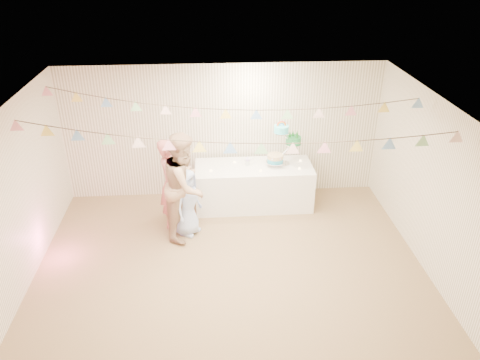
{
  "coord_description": "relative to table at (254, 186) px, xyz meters",
  "views": [
    {
      "loc": [
        -0.27,
        -5.77,
        4.61
      ],
      "look_at": [
        0.2,
        0.8,
        1.15
      ],
      "focal_mm": 35.0,
      "sensor_mm": 36.0,
      "label": 1
    }
  ],
  "objects": [
    {
      "name": "left_wall",
      "position": [
        -3.54,
        -1.97,
        0.89
      ],
      "size": [
        5.0,
        5.0,
        0.0
      ],
      "primitive_type": "plane",
      "color": "white",
      "rests_on": "ground"
    },
    {
      "name": "bunting_back",
      "position": [
        -0.54,
        -0.87,
        1.94
      ],
      "size": [
        5.6,
        1.1,
        0.4
      ],
      "primitive_type": null,
      "color": "pink",
      "rests_on": "ceiling"
    },
    {
      "name": "tealight_0",
      "position": [
        -0.8,
        -0.15,
        0.42
      ],
      "size": [
        0.04,
        0.04,
        0.03
      ],
      "primitive_type": "cylinder",
      "color": "#FFD88C",
      "rests_on": "table"
    },
    {
      "name": "front_wall",
      "position": [
        -0.54,
        -4.47,
        0.89
      ],
      "size": [
        6.0,
        6.0,
        0.0
      ],
      "primitive_type": "plane",
      "color": "white",
      "rests_on": "ground"
    },
    {
      "name": "table",
      "position": [
        0.0,
        0.0,
        0.0
      ],
      "size": [
        2.17,
        0.87,
        0.81
      ],
      "primitive_type": "cube",
      "color": "white",
      "rests_on": "floor"
    },
    {
      "name": "ceiling",
      "position": [
        -0.54,
        -1.97,
        2.19
      ],
      "size": [
        6.0,
        6.0,
        0.0
      ],
      "primitive_type": "plane",
      "color": "silver",
      "rests_on": "ground"
    },
    {
      "name": "tealight_1",
      "position": [
        -0.35,
        0.18,
        0.42
      ],
      "size": [
        0.04,
        0.04,
        0.03
      ],
      "primitive_type": "cylinder",
      "color": "#FFD88C",
      "rests_on": "table"
    },
    {
      "name": "person_child",
      "position": [
        -1.21,
        -0.88,
        0.2
      ],
      "size": [
        0.64,
        0.7,
        1.21
      ],
      "primitive_type": "imported",
      "rotation": [
        0.0,
        0.0,
        0.99
      ],
      "color": "#B4C8FF",
      "rests_on": "floor"
    },
    {
      "name": "cake_stand",
      "position": [
        0.55,
        0.05,
        0.74
      ],
      "size": [
        0.72,
        0.42,
        0.8
      ],
      "primitive_type": null,
      "color": "silver",
      "rests_on": "table"
    },
    {
      "name": "tealight_5",
      "position": [
        0.9,
        0.15,
        0.42
      ],
      "size": [
        0.04,
        0.04,
        0.03
      ],
      "primitive_type": "cylinder",
      "color": "#FFD88C",
      "rests_on": "table"
    },
    {
      "name": "cake_top_tier",
      "position": [
        0.49,
        0.02,
        0.97
      ],
      "size": [
        0.25,
        0.25,
        0.19
      ],
      "primitive_type": null,
      "color": "#4CE3F0",
      "rests_on": "cake_stand"
    },
    {
      "name": "person_adult_a",
      "position": [
        -1.48,
        -0.57,
        0.41
      ],
      "size": [
        0.53,
        0.67,
        1.64
      ],
      "primitive_type": "imported",
      "rotation": [
        0.0,
        0.0,
        1.32
      ],
      "color": "#C36666",
      "rests_on": "floor"
    },
    {
      "name": "tealight_3",
      "position": [
        0.35,
        0.22,
        0.42
      ],
      "size": [
        0.04,
        0.04,
        0.03
      ],
      "primitive_type": "cylinder",
      "color": "#FFD88C",
      "rests_on": "table"
    },
    {
      "name": "floor",
      "position": [
        -0.54,
        -1.97,
        -0.41
      ],
      "size": [
        6.0,
        6.0,
        0.0
      ],
      "primitive_type": "plane",
      "color": "olive",
      "rests_on": "ground"
    },
    {
      "name": "tealight_4",
      "position": [
        0.82,
        -0.18,
        0.42
      ],
      "size": [
        0.04,
        0.04,
        0.03
      ],
      "primitive_type": "cylinder",
      "color": "#FFD88C",
      "rests_on": "table"
    },
    {
      "name": "back_wall",
      "position": [
        -0.54,
        0.53,
        0.89
      ],
      "size": [
        6.0,
        6.0,
        0.0
      ],
      "primitive_type": "plane",
      "color": "white",
      "rests_on": "ground"
    },
    {
      "name": "cake_middle",
      "position": [
        0.73,
        0.14,
        0.7
      ],
      "size": [
        0.27,
        0.27,
        0.22
      ],
      "primitive_type": null,
      "color": "#1A7739",
      "rests_on": "cake_stand"
    },
    {
      "name": "platter",
      "position": [
        -0.54,
        -0.05,
        0.35
      ],
      "size": [
        0.32,
        0.32,
        0.02
      ],
      "primitive_type": "cylinder",
      "color": "white",
      "rests_on": "table"
    },
    {
      "name": "posy",
      "position": [
        -0.12,
        0.05,
        0.42
      ],
      "size": [
        0.13,
        0.13,
        0.15
      ],
      "primitive_type": null,
      "color": "white",
      "rests_on": "table"
    },
    {
      "name": "right_wall",
      "position": [
        2.46,
        -1.97,
        0.89
      ],
      "size": [
        5.0,
        5.0,
        0.0
      ],
      "primitive_type": "plane",
      "color": "white",
      "rests_on": "ground"
    },
    {
      "name": "person_adult_b",
      "position": [
        -1.24,
        -0.87,
        0.52
      ],
      "size": [
        0.91,
        1.05,
        1.86
      ],
      "primitive_type": "imported",
      "rotation": [
        0.0,
        0.0,
        1.31
      ],
      "color": "tan",
      "rests_on": "floor"
    },
    {
      "name": "bunting_front",
      "position": [
        -0.54,
        -2.17,
        1.91
      ],
      "size": [
        5.6,
        0.9,
        0.36
      ],
      "primitive_type": null,
      "color": "#72A5E5",
      "rests_on": "ceiling"
    },
    {
      "name": "tealight_2",
      "position": [
        0.1,
        -0.22,
        0.42
      ],
      "size": [
        0.04,
        0.04,
        0.03
      ],
      "primitive_type": "cylinder",
      "color": "#FFD88C",
      "rests_on": "table"
    },
    {
      "name": "cake_bottom",
      "position": [
        0.4,
        -0.01,
        0.43
      ],
      "size": [
        0.31,
        0.31,
        0.15
      ],
      "primitive_type": null,
      "color": "#289DBD",
      "rests_on": "cake_stand"
    }
  ]
}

